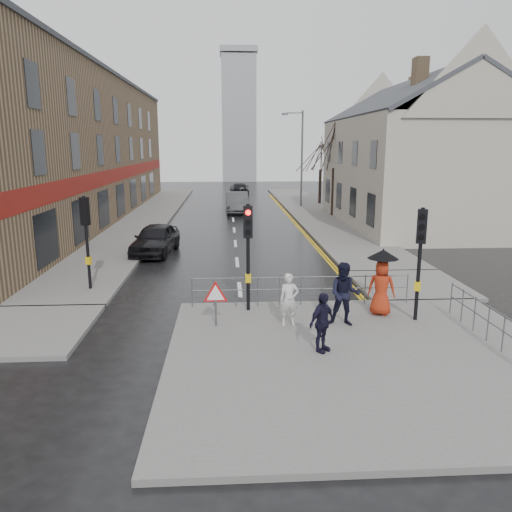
{
  "coord_description": "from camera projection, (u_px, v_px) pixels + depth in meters",
  "views": [
    {
      "loc": [
        -0.44,
        -14.98,
        5.29
      ],
      "look_at": [
        0.6,
        2.87,
        1.31
      ],
      "focal_mm": 35.0,
      "sensor_mm": 36.0,
      "label": 1
    }
  ],
  "objects": [
    {
      "name": "street_lamp",
      "position": [
        300.0,
        152.0,
        42.37
      ],
      "size": [
        1.83,
        0.25,
        8.0
      ],
      "color": "#595B5E",
      "rests_on": "right_pavement"
    },
    {
      "name": "guard_railing_front",
      "position": [
        301.0,
        284.0,
        16.28
      ],
      "size": [
        7.14,
        0.04,
        1.0
      ],
      "color": "#595B5E",
      "rests_on": "near_pavement"
    },
    {
      "name": "traffic_signal_far_left",
      "position": [
        86.0,
        226.0,
        17.85
      ],
      "size": [
        0.34,
        0.33,
        3.4
      ],
      "color": "black",
      "rests_on": "left_pavement"
    },
    {
      "name": "tree_far",
      "position": [
        321.0,
        155.0,
        44.51
      ],
      "size": [
        2.4,
        2.4,
        5.64
      ],
      "color": "#31211B",
      "rests_on": "right_pavement"
    },
    {
      "name": "ground",
      "position": [
        242.0,
        316.0,
        15.77
      ],
      "size": [
        120.0,
        120.0,
        0.0
      ],
      "primitive_type": "plane",
      "color": "black",
      "rests_on": "ground"
    },
    {
      "name": "left_pavement",
      "position": [
        147.0,
        216.0,
        37.8
      ],
      "size": [
        4.0,
        44.0,
        0.14
      ],
      "primitive_type": "cube",
      "color": "#605E5B",
      "rests_on": "ground"
    },
    {
      "name": "pedestrian_b",
      "position": [
        345.0,
        294.0,
        14.42
      ],
      "size": [
        1.06,
        0.92,
        1.87
      ],
      "primitive_type": "imported",
      "rotation": [
        0.0,
        0.0,
        -0.26
      ],
      "color": "black",
      "rests_on": "near_pavement"
    },
    {
      "name": "tree_near",
      "position": [
        335.0,
        147.0,
        36.53
      ],
      "size": [
        2.4,
        2.4,
        6.58
      ],
      "color": "#31211B",
      "rests_on": "right_pavement"
    },
    {
      "name": "car_mid",
      "position": [
        237.0,
        202.0,
        39.92
      ],
      "size": [
        1.84,
        4.98,
        1.63
      ],
      "primitive_type": "imported",
      "rotation": [
        0.0,
        0.0,
        0.02
      ],
      "color": "#3E4042",
      "rests_on": "ground"
    },
    {
      "name": "pedestrian_d",
      "position": [
        322.0,
        322.0,
        12.59
      ],
      "size": [
        0.94,
        0.88,
        1.55
      ],
      "primitive_type": "imported",
      "rotation": [
        0.0,
        0.0,
        0.71
      ],
      "color": "black",
      "rests_on": "near_pavement"
    },
    {
      "name": "traffic_signal_near_left",
      "position": [
        248.0,
        239.0,
        15.44
      ],
      "size": [
        0.28,
        0.27,
        3.4
      ],
      "color": "black",
      "rests_on": "near_pavement"
    },
    {
      "name": "car_far",
      "position": [
        239.0,
        190.0,
        52.95
      ],
      "size": [
        1.99,
        4.74,
        1.37
      ],
      "primitive_type": "imported",
      "rotation": [
        0.0,
        0.0,
        3.16
      ],
      "color": "black",
      "rests_on": "ground"
    },
    {
      "name": "traffic_signal_near_right",
      "position": [
        421.0,
        244.0,
        14.56
      ],
      "size": [
        0.34,
        0.33,
        3.4
      ],
      "color": "black",
      "rests_on": "near_pavement"
    },
    {
      "name": "pavement_bridge_right",
      "position": [
        410.0,
        285.0,
        19.05
      ],
      "size": [
        4.0,
        4.2,
        0.14
      ],
      "primitive_type": "cube",
      "color": "#605E5B",
      "rests_on": "ground"
    },
    {
      "name": "pedestrian_with_umbrella",
      "position": [
        382.0,
        280.0,
        15.29
      ],
      "size": [
        0.99,
        0.96,
        2.06
      ],
      "color": "#A42A13",
      "rests_on": "near_pavement"
    },
    {
      "name": "guard_railing_side",
      "position": [
        489.0,
        316.0,
        13.28
      ],
      "size": [
        0.04,
        4.54,
        1.0
      ],
      "color": "#595B5E",
      "rests_on": "near_pavement"
    },
    {
      "name": "pedestrian_a",
      "position": [
        289.0,
        300.0,
        14.46
      ],
      "size": [
        0.59,
        0.41,
        1.54
      ],
      "primitive_type": "imported",
      "rotation": [
        0.0,
        0.0,
        0.07
      ],
      "color": "beige",
      "rests_on": "near_pavement"
    },
    {
      "name": "pavement_stub_left",
      "position": [
        19.0,
        330.0,
        14.41
      ],
      "size": [
        4.0,
        4.2,
        0.14
      ],
      "primitive_type": "cube",
      "color": "#605E5B",
      "rests_on": "ground"
    },
    {
      "name": "building_left_terrace",
      "position": [
        64.0,
        149.0,
        35.44
      ],
      "size": [
        8.0,
        42.0,
        10.0
      ],
      "primitive_type": "cube",
      "color": "#82694B",
      "rests_on": "ground"
    },
    {
      "name": "near_pavement",
      "position": [
        366.0,
        358.0,
        12.52
      ],
      "size": [
        10.0,
        9.0,
        0.14
      ],
      "primitive_type": "cube",
      "color": "#605E5B",
      "rests_on": "ground"
    },
    {
      "name": "right_pavement",
      "position": [
        312.0,
        211.0,
        40.49
      ],
      "size": [
        4.0,
        40.0,
        0.14
      ],
      "primitive_type": "cube",
      "color": "#605E5B",
      "rests_on": "ground"
    },
    {
      "name": "church_tower",
      "position": [
        239.0,
        120.0,
        74.32
      ],
      "size": [
        5.0,
        5.0,
        18.0
      ],
      "primitive_type": "cube",
      "color": "#919499",
      "rests_on": "ground"
    },
    {
      "name": "car_parked",
      "position": [
        155.0,
        239.0,
        24.68
      ],
      "size": [
        2.32,
        4.58,
        1.5
      ],
      "primitive_type": "imported",
      "rotation": [
        0.0,
        0.0,
        -0.13
      ],
      "color": "black",
      "rests_on": "ground"
    },
    {
      "name": "building_right_cream",
      "position": [
        414.0,
        153.0,
        32.96
      ],
      "size": [
        9.0,
        16.4,
        10.1
      ],
      "color": "#AFA799",
      "rests_on": "ground"
    },
    {
      "name": "warning_sign",
      "position": [
        216.0,
        296.0,
        14.33
      ],
      "size": [
        0.8,
        0.07,
        1.35
      ],
      "color": "#595B5E",
      "rests_on": "near_pavement"
    }
  ]
}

